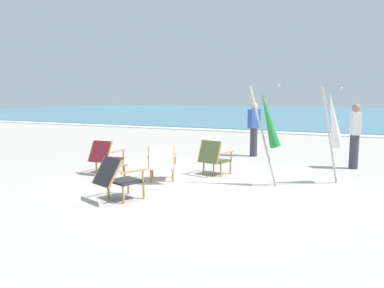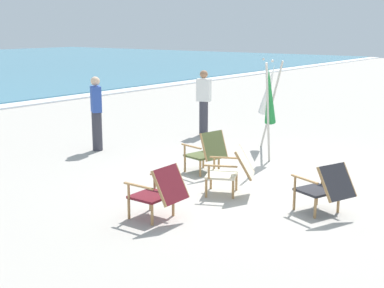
{
  "view_description": "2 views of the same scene",
  "coord_description": "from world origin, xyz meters",
  "views": [
    {
      "loc": [
        2.88,
        -6.8,
        1.83
      ],
      "look_at": [
        -0.76,
        1.24,
        0.68
      ],
      "focal_mm": 35.0,
      "sensor_mm": 36.0,
      "label": 1
    },
    {
      "loc": [
        -8.0,
        -4.43,
        2.67
      ],
      "look_at": [
        -1.21,
        0.7,
        0.81
      ],
      "focal_mm": 50.0,
      "sensor_mm": 36.0,
      "label": 2
    }
  ],
  "objects": [
    {
      "name": "umbrella_furled_white",
      "position": [
        2.37,
        1.28,
        1.31
      ],
      "size": [
        0.46,
        0.77,
        2.01
      ],
      "color": "#B7B2A8",
      "rests_on": "ground"
    },
    {
      "name": "person_near_chairs",
      "position": [
        -0.05,
        4.19,
        0.84
      ],
      "size": [
        0.36,
        0.39,
        1.63
      ],
      "color": "#383842",
      "rests_on": "ground"
    },
    {
      "name": "beach_chair_front_left",
      "position": [
        -2.55,
        0.25,
        0.42
      ],
      "size": [
        0.6,
        0.75,
        0.79
      ],
      "color": "maroon",
      "rests_on": "ground"
    },
    {
      "name": "umbrella_furled_green",
      "position": [
        1.19,
        0.61,
        1.34
      ],
      "size": [
        0.67,
        0.37,
        2.06
      ],
      "color": "#B7B2A8",
      "rests_on": "ground"
    },
    {
      "name": "beach_chair_far_center",
      "position": [
        -0.95,
        0.08,
        0.42
      ],
      "size": [
        0.85,
        0.93,
        0.78
      ],
      "color": "beige",
      "rests_on": "ground"
    },
    {
      "name": "person_by_waterline",
      "position": [
        2.76,
        3.33,
        0.84
      ],
      "size": [
        0.29,
        0.38,
        1.63
      ],
      "color": "#383842",
      "rests_on": "ground"
    },
    {
      "name": "beach_chair_mid_center",
      "position": [
        -0.94,
        -1.52,
        0.42
      ],
      "size": [
        0.81,
        0.93,
        0.77
      ],
      "color": "#28282D",
      "rests_on": "ground"
    },
    {
      "name": "ground_plane",
      "position": [
        0.0,
        0.0,
        0.0
      ],
      "size": [
        80.0,
        80.0,
        0.0
      ],
      "primitive_type": "plane",
      "color": "#B2AAA0"
    },
    {
      "name": "beach_chair_front_right",
      "position": [
        -0.17,
        1.13,
        0.43
      ],
      "size": [
        0.7,
        0.78,
        0.82
      ],
      "color": "#515B33",
      "rests_on": "ground"
    }
  ]
}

